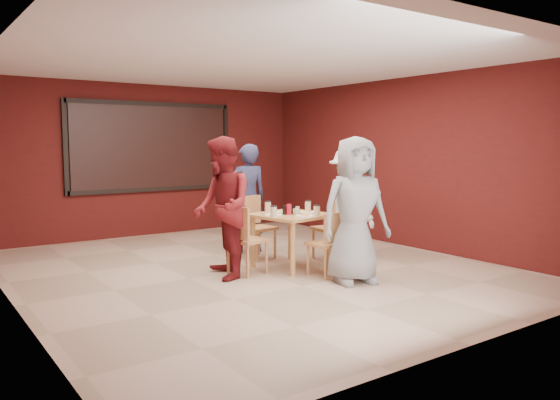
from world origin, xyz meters
TOP-DOWN VIEW (x-y plane):
  - floor at (0.00, 0.00)m, footprint 7.00×7.00m
  - window_blinds at (0.00, 3.45)m, footprint 3.00×0.02m
  - dining_table at (0.50, -0.22)m, footprint 1.10×1.10m
  - chair_front at (0.57, -0.96)m, footprint 0.44×0.44m
  - chair_back at (0.41, 0.60)m, footprint 0.51×0.51m
  - chair_left at (-0.29, -0.22)m, footprint 0.53×0.53m
  - chair_right at (1.36, -0.16)m, footprint 0.49×0.49m
  - diner_front at (0.64, -1.35)m, footprint 1.00×0.78m
  - diner_back at (0.56, 1.02)m, footprint 0.67×0.49m
  - diner_left at (-0.58, -0.21)m, footprint 0.92×1.04m
  - diner_right at (1.56, -0.23)m, footprint 0.75×1.14m

SIDE VIEW (x-z plane):
  - floor at x=0.00m, z-range 0.00..0.00m
  - chair_front at x=0.57m, z-range 0.06..0.91m
  - chair_left at x=-0.29m, z-range 0.06..0.97m
  - chair_back at x=0.41m, z-range 0.06..0.99m
  - chair_right at x=1.36m, z-range 0.06..1.00m
  - dining_table at x=0.50m, z-range 0.21..1.11m
  - diner_right at x=1.56m, z-range 0.00..1.65m
  - diner_back at x=0.56m, z-range 0.00..1.71m
  - diner_front at x=0.64m, z-range 0.00..1.81m
  - diner_left at x=-0.58m, z-range 0.00..1.81m
  - window_blinds at x=0.00m, z-range 0.90..2.40m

